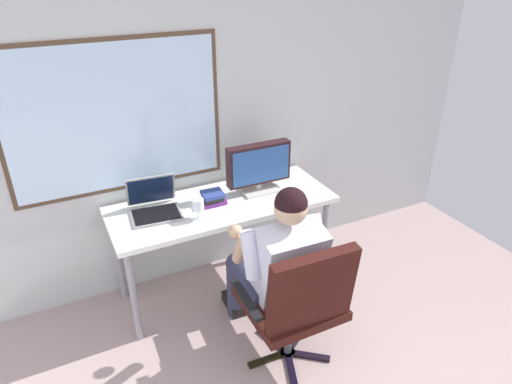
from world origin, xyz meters
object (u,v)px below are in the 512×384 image
object	(u,v)px
office_chair	(299,300)
crt_monitor	(259,166)
desk	(222,212)
person_seated	(278,262)
book_stack	(212,198)
wine_glass	(198,205)
laptop	(154,203)

from	to	relation	value
office_chair	crt_monitor	bearing A→B (deg)	77.13
desk	person_seated	size ratio (longest dim) A/B	1.32
person_seated	book_stack	distance (m)	0.69
office_chair	wine_glass	distance (m)	0.90
desk	laptop	bearing A→B (deg)	169.60
desk	crt_monitor	world-z (taller)	crt_monitor
person_seated	crt_monitor	distance (m)	0.79
office_chair	person_seated	bearing A→B (deg)	87.97
person_seated	laptop	bearing A→B (deg)	128.06
crt_monitor	laptop	xyz separation A→B (m)	(-0.78, 0.03, -0.13)
person_seated	laptop	distance (m)	0.94
desk	laptop	world-z (taller)	laptop
person_seated	book_stack	size ratio (longest dim) A/B	6.65
office_chair	book_stack	xyz separation A→B (m)	(-0.16, 0.93, 0.25)
person_seated	book_stack	bearing A→B (deg)	104.66
crt_monitor	book_stack	bearing A→B (deg)	-174.43
person_seated	laptop	world-z (taller)	person_seated
crt_monitor	wine_glass	size ratio (longest dim) A/B	3.29
office_chair	crt_monitor	distance (m)	1.07
desk	book_stack	distance (m)	0.14
wine_glass	person_seated	bearing A→B (deg)	-56.76
laptop	book_stack	xyz separation A→B (m)	(0.39, -0.07, -0.02)
office_chair	wine_glass	world-z (taller)	office_chair
office_chair	person_seated	world-z (taller)	person_seated
desk	book_stack	xyz separation A→B (m)	(-0.07, 0.01, 0.12)
crt_monitor	office_chair	bearing A→B (deg)	-102.87
laptop	book_stack	world-z (taller)	laptop
desk	person_seated	distance (m)	0.65
person_seated	wine_glass	xyz separation A→B (m)	(-0.33, 0.50, 0.23)
person_seated	wine_glass	size ratio (longest dim) A/B	8.24
office_chair	crt_monitor	world-z (taller)	crt_monitor
person_seated	wine_glass	world-z (taller)	person_seated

